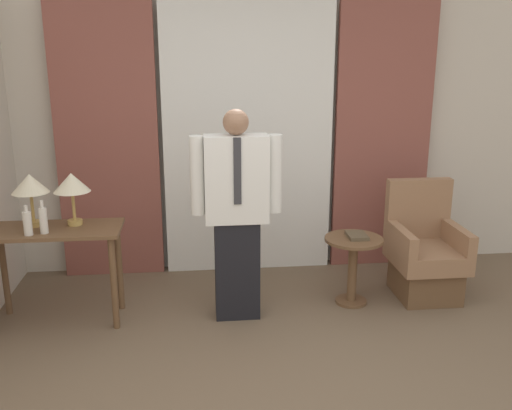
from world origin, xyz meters
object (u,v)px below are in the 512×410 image
object	(u,v)px
armchair	(424,256)
side_table	(353,259)
bottle_near_edge	(43,220)
book	(357,236)
person	(237,209)
desk	(55,246)
table_lamp_left	(30,185)
table_lamp_right	(72,184)
bottle_by_lamp	(27,223)

from	to	relation	value
armchair	side_table	world-z (taller)	armchair
bottle_near_edge	book	distance (m)	2.46
armchair	person	bearing A→B (deg)	-171.51
bottle_near_edge	side_table	xyz separation A→B (m)	(2.40, 0.18, -0.48)
book	desk	bearing A→B (deg)	-177.92
desk	table_lamp_left	bearing A→B (deg)	153.89
desk	table_lamp_left	world-z (taller)	table_lamp_left
table_lamp_left	person	size ratio (longest dim) A/B	0.25
side_table	book	size ratio (longest dim) A/B	2.74
table_lamp_right	book	bearing A→B (deg)	0.31
bottle_near_edge	person	world-z (taller)	person
desk	table_lamp_right	world-z (taller)	table_lamp_right
bottle_by_lamp	person	distance (m)	1.53
desk	bottle_by_lamp	distance (m)	0.31
table_lamp_right	bottle_by_lamp	world-z (taller)	table_lamp_right
table_lamp_right	book	world-z (taller)	table_lamp_right
table_lamp_left	table_lamp_right	xyz separation A→B (m)	(0.31, 0.00, 0.00)
desk	person	world-z (taller)	person
table_lamp_left	book	distance (m)	2.60
bottle_by_lamp	person	bearing A→B (deg)	3.00
bottle_near_edge	table_lamp_right	bearing A→B (deg)	45.41
table_lamp_left	book	bearing A→B (deg)	0.27
bottle_by_lamp	table_lamp_right	bearing A→B (deg)	37.59
table_lamp_right	desk	bearing A→B (deg)	-153.89
bottle_by_lamp	bottle_near_edge	bearing A→B (deg)	18.59
table_lamp_left	armchair	size ratio (longest dim) A/B	0.42
table_lamp_right	table_lamp_left	bearing A→B (deg)	180.00
person	armchair	xyz separation A→B (m)	(1.64, 0.25, -0.54)
bottle_near_edge	book	bearing A→B (deg)	4.68
desk	bottle_by_lamp	world-z (taller)	bottle_by_lamp
bottle_by_lamp	person	world-z (taller)	person
bottle_near_edge	person	bearing A→B (deg)	1.82
table_lamp_left	table_lamp_right	distance (m)	0.31
bottle_near_edge	side_table	world-z (taller)	bottle_near_edge
side_table	bottle_by_lamp	bearing A→B (deg)	-175.01
table_lamp_left	armchair	xyz separation A→B (m)	(3.19, 0.10, -0.74)
table_lamp_right	bottle_by_lamp	xyz separation A→B (m)	(-0.29, -0.22, -0.23)
table_lamp_right	book	distance (m)	2.30
desk	table_lamp_right	size ratio (longest dim) A/B	2.50
table_lamp_right	side_table	world-z (taller)	table_lamp_right
bottle_near_edge	book	size ratio (longest dim) A/B	1.18
armchair	book	bearing A→B (deg)	-171.86
table_lamp_right	armchair	xyz separation A→B (m)	(2.88, 0.10, -0.74)
side_table	table_lamp_left	bearing A→B (deg)	179.94
table_lamp_left	book	size ratio (longest dim) A/B	1.94
book	bottle_by_lamp	bearing A→B (deg)	-174.72
bottle_near_edge	armchair	bearing A→B (deg)	5.40
table_lamp_right	person	bearing A→B (deg)	-6.50
desk	bottle_near_edge	world-z (taller)	bottle_near_edge
table_lamp_right	book	xyz separation A→B (m)	(2.25, 0.01, -0.50)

